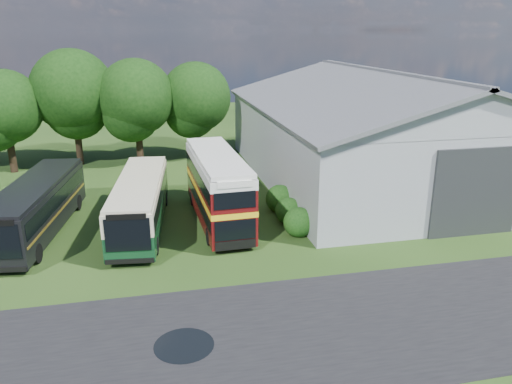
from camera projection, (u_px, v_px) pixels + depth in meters
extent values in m
plane|color=#1B3510|center=(214.00, 300.00, 21.22)|extent=(120.00, 120.00, 0.00)
cube|color=black|center=(302.00, 330.00, 19.05)|extent=(60.00, 8.00, 0.02)
cylinder|color=black|center=(184.00, 346.00, 18.13)|extent=(2.20, 2.20, 0.01)
cube|color=gray|center=(378.00, 142.00, 38.31)|extent=(18.00, 24.00, 5.50)
cube|color=#2D3033|center=(476.00, 193.00, 27.17)|extent=(5.20, 0.18, 5.00)
cylinder|color=black|center=(12.00, 153.00, 39.90)|extent=(0.56, 0.56, 3.06)
sphere|color=black|center=(5.00, 107.00, 38.74)|extent=(5.78, 5.78, 5.78)
cylinder|color=black|center=(79.00, 144.00, 42.05)|extent=(0.56, 0.56, 3.60)
sphere|color=black|center=(73.00, 91.00, 40.69)|extent=(6.80, 6.80, 6.80)
cylinder|color=black|center=(140.00, 145.00, 42.19)|extent=(0.56, 0.56, 3.31)
sphere|color=black|center=(136.00, 97.00, 40.94)|extent=(6.26, 6.26, 6.26)
cylinder|color=black|center=(198.00, 141.00, 43.98)|extent=(0.56, 0.56, 3.17)
sphere|color=black|center=(196.00, 97.00, 42.79)|extent=(5.98, 5.98, 5.98)
sphere|color=#194714|center=(298.00, 235.00, 27.94)|extent=(1.70, 1.70, 1.70)
sphere|color=#194714|center=(288.00, 222.00, 29.80)|extent=(1.60, 1.60, 1.60)
sphere|color=#194714|center=(280.00, 211.00, 31.65)|extent=(1.80, 1.80, 1.80)
cube|color=#0E341A|center=(140.00, 201.00, 28.45)|extent=(3.60, 10.88, 2.66)
cube|color=#4F0B0C|center=(218.00, 186.00, 29.25)|extent=(2.81, 9.75, 3.87)
cube|color=black|center=(37.00, 206.00, 27.66)|extent=(4.01, 11.13, 2.71)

